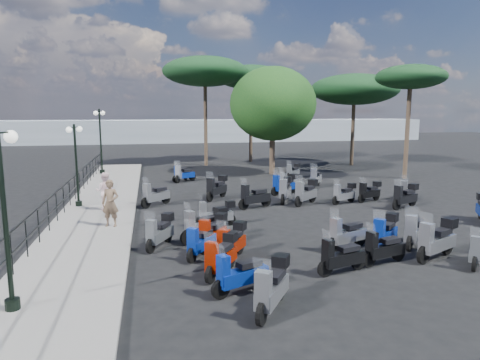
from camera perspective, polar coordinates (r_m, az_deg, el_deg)
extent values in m
plane|color=black|center=(17.09, 3.04, -5.19)|extent=(120.00, 120.00, 0.00)
cube|color=slate|center=(19.56, -18.14, -3.57)|extent=(3.00, 30.00, 0.15)
cylinder|color=black|center=(12.31, -28.18, -8.65)|extent=(0.04, 0.04, 1.10)
cylinder|color=black|center=(13.57, -26.59, -6.93)|extent=(0.04, 0.04, 1.10)
cylinder|color=black|center=(14.86, -25.28, -5.50)|extent=(0.04, 0.04, 1.10)
cylinder|color=black|center=(16.15, -24.19, -4.30)|extent=(0.04, 0.04, 1.10)
cylinder|color=black|center=(17.46, -23.26, -3.27)|extent=(0.04, 0.04, 1.10)
cylinder|color=black|center=(18.77, -22.46, -2.39)|extent=(0.04, 0.04, 1.10)
cylinder|color=black|center=(20.10, -21.77, -1.62)|extent=(0.04, 0.04, 1.10)
cylinder|color=black|center=(21.43, -21.16, -0.95)|extent=(0.04, 0.04, 1.10)
cylinder|color=black|center=(22.76, -20.63, -0.36)|extent=(0.04, 0.04, 1.10)
cylinder|color=black|center=(24.10, -20.15, 0.17)|extent=(0.04, 0.04, 1.10)
cylinder|color=black|center=(25.44, -19.72, 0.64)|extent=(0.04, 0.04, 1.10)
cylinder|color=black|center=(26.78, -19.34, 1.07)|extent=(0.04, 0.04, 1.10)
cylinder|color=black|center=(28.13, -18.99, 1.45)|extent=(0.04, 0.04, 1.10)
cylinder|color=black|center=(29.47, -18.68, 1.80)|extent=(0.04, 0.04, 1.10)
cylinder|color=black|center=(30.82, -18.39, 2.12)|extent=(0.04, 0.04, 1.10)
cylinder|color=black|center=(32.18, -18.13, 2.41)|extent=(0.04, 0.04, 1.10)
cube|color=black|center=(19.35, -22.20, -0.45)|extent=(0.04, 26.00, 0.04)
cube|color=black|center=(19.44, -22.10, -1.99)|extent=(0.04, 26.00, 0.04)
cylinder|color=black|center=(10.41, -28.05, -14.39)|extent=(0.30, 0.30, 0.23)
cylinder|color=black|center=(9.87, -28.83, -4.78)|extent=(0.10, 0.10, 3.81)
sphere|color=white|center=(10.00, -28.25, 5.11)|extent=(0.27, 0.27, 0.27)
cylinder|color=black|center=(19.94, -20.69, -2.94)|extent=(0.28, 0.28, 0.21)
cylinder|color=black|center=(19.68, -20.97, 1.80)|extent=(0.10, 0.10, 3.54)
cylinder|color=black|center=(19.55, -21.24, 6.57)|extent=(0.33, 0.75, 0.04)
sphere|color=white|center=(19.90, -20.64, 6.38)|extent=(0.25, 0.25, 0.25)
sphere|color=white|center=(19.22, -21.84, 6.23)|extent=(0.25, 0.25, 0.25)
cylinder|color=black|center=(29.79, -17.89, 1.09)|extent=(0.34, 0.34, 0.25)
cylinder|color=black|center=(29.59, -18.08, 4.90)|extent=(0.12, 0.12, 4.23)
cylinder|color=black|center=(29.52, -18.27, 8.69)|extent=(0.38, 0.90, 0.04)
sphere|color=white|center=(29.95, -17.84, 8.50)|extent=(0.30, 0.30, 0.30)
sphere|color=white|center=(29.10, -18.68, 8.46)|extent=(0.30, 0.30, 0.30)
imported|color=brown|center=(15.93, -16.89, -2.97)|extent=(0.71, 0.56, 1.69)
imported|color=silver|center=(18.67, -17.55, -1.43)|extent=(0.85, 0.70, 1.58)
cylinder|color=black|center=(10.89, -3.96, -12.42)|extent=(0.35, 0.44, 0.47)
cylinder|color=black|center=(11.88, -1.33, -10.51)|extent=(0.35, 0.44, 0.47)
cube|color=maroon|center=(11.36, -2.48, -10.51)|extent=(1.01, 1.24, 0.33)
cube|color=black|center=(11.41, -2.12, -8.95)|extent=(0.58, 0.65, 0.14)
cube|color=maroon|center=(10.79, -3.79, -10.05)|extent=(0.37, 0.35, 0.69)
plane|color=white|center=(10.61, -3.97, -7.88)|extent=(0.35, 0.28, 0.37)
cube|color=black|center=(11.70, -1.30, -7.58)|extent=(0.45, 0.45, 0.26)
cylinder|color=black|center=(13.28, -11.83, -8.58)|extent=(0.31, 0.45, 0.46)
cylinder|color=black|center=(14.26, -9.58, -7.27)|extent=(0.31, 0.45, 0.46)
cube|color=#515559|center=(13.76, -10.59, -7.16)|extent=(0.89, 1.25, 0.33)
cube|color=black|center=(13.83, -10.31, -5.91)|extent=(0.53, 0.65, 0.13)
cube|color=#515559|center=(13.22, -11.73, -6.66)|extent=(0.36, 0.33, 0.67)
plane|color=white|center=(13.06, -11.92, -4.89)|extent=(0.36, 0.24, 0.36)
cube|color=black|center=(14.12, -9.61, -4.85)|extent=(0.43, 0.44, 0.25)
cylinder|color=black|center=(13.87, -6.99, -7.60)|extent=(0.50, 0.31, 0.50)
cylinder|color=black|center=(14.52, -2.66, -6.77)|extent=(0.50, 0.31, 0.50)
cube|color=gray|center=(14.16, -4.61, -6.41)|extent=(1.39, 0.91, 0.36)
cube|color=black|center=(14.17, -4.01, -5.15)|extent=(0.70, 0.55, 0.15)
cube|color=gray|center=(13.78, -6.73, -5.61)|extent=(0.34, 0.38, 0.74)
plane|color=white|center=(13.64, -6.99, -3.73)|extent=(0.25, 0.40, 0.39)
cube|color=black|center=(14.36, -2.61, -4.18)|extent=(0.47, 0.46, 0.27)
cylinder|color=black|center=(15.74, -5.21, -5.64)|extent=(0.46, 0.17, 0.45)
cylinder|color=black|center=(16.08, -1.37, -5.29)|extent=(0.46, 0.17, 0.45)
cube|color=gray|center=(15.87, -3.11, -4.86)|extent=(1.25, 0.51, 0.32)
cube|color=black|center=(15.86, -2.58, -3.90)|extent=(0.60, 0.37, 0.13)
cube|color=gray|center=(15.66, -4.97, -4.10)|extent=(0.25, 0.31, 0.65)
plane|color=white|center=(15.55, -5.19, -2.61)|extent=(0.13, 0.36, 0.35)
cube|color=black|center=(15.94, -1.31, -3.21)|extent=(0.36, 0.35, 0.24)
cylinder|color=black|center=(19.28, -12.45, -2.98)|extent=(0.44, 0.41, 0.50)
cylinder|color=black|center=(20.12, -9.83, -2.39)|extent=(0.44, 0.41, 0.50)
cube|color=gray|center=(19.69, -11.02, -2.13)|extent=(1.23, 1.18, 0.35)
cube|color=black|center=(19.76, -10.68, -1.22)|extent=(0.67, 0.65, 0.15)
cube|color=gray|center=(19.24, -12.31, -1.55)|extent=(0.38, 0.38, 0.73)
plane|color=white|center=(19.12, -12.50, -0.20)|extent=(0.33, 0.35, 0.39)
cylinder|color=black|center=(25.66, -8.31, 0.12)|extent=(0.32, 0.48, 0.49)
cylinder|color=black|center=(26.76, -7.24, 0.52)|extent=(0.32, 0.48, 0.49)
cube|color=#ABAEB6|center=(26.22, -7.73, 0.74)|extent=(0.92, 1.32, 0.34)
cube|color=black|center=(26.34, -7.59, 1.40)|extent=(0.55, 0.68, 0.14)
cube|color=#ABAEB6|center=(25.66, -8.26, 1.18)|extent=(0.37, 0.34, 0.71)
plane|color=white|center=(25.55, -8.34, 2.17)|extent=(0.38, 0.25, 0.38)
cylinder|color=black|center=(8.93, 2.90, -17.35)|extent=(0.37, 0.48, 0.50)
cylinder|color=black|center=(10.02, 5.36, -14.32)|extent=(0.37, 0.48, 0.50)
cube|color=gray|center=(9.44, 4.33, -14.59)|extent=(1.06, 1.33, 0.36)
cube|color=black|center=(9.48, 4.69, -12.55)|extent=(0.61, 0.70, 0.15)
cube|color=gray|center=(8.80, 3.12, -14.31)|extent=(0.39, 0.37, 0.73)
plane|color=white|center=(8.57, 3.00, -11.58)|extent=(0.38, 0.29, 0.39)
cube|color=black|center=(9.79, 5.45, -10.67)|extent=(0.48, 0.48, 0.27)
cylinder|color=black|center=(10.03, -2.61, -14.37)|extent=(0.47, 0.27, 0.47)
cylinder|color=black|center=(10.64, 2.87, -12.94)|extent=(0.47, 0.27, 0.47)
cube|color=navy|center=(10.28, 0.45, -12.69)|extent=(1.30, 0.79, 0.33)
cube|color=black|center=(10.28, 1.22, -11.08)|extent=(0.65, 0.49, 0.14)
cube|color=navy|center=(9.90, -2.24, -11.89)|extent=(0.31, 0.35, 0.68)
plane|color=white|center=(9.72, -2.55, -9.55)|extent=(0.21, 0.37, 0.36)
cylinder|color=black|center=(12.29, -6.45, -9.93)|extent=(0.34, 0.42, 0.45)
cylinder|color=black|center=(13.23, -3.99, -8.49)|extent=(0.34, 0.42, 0.45)
cube|color=navy|center=(12.75, -5.08, -8.40)|extent=(0.97, 1.19, 0.32)
cube|color=black|center=(12.81, -4.76, -7.08)|extent=(0.56, 0.63, 0.13)
cube|color=navy|center=(12.22, -6.31, -7.91)|extent=(0.35, 0.33, 0.66)
plane|color=white|center=(12.06, -6.48, -6.05)|extent=(0.34, 0.27, 0.35)
cylinder|color=black|center=(18.51, 0.48, -3.26)|extent=(0.50, 0.30, 0.50)
cylinder|color=black|center=(19.26, 3.51, -2.78)|extent=(0.50, 0.30, 0.50)
cube|color=black|center=(18.87, 2.15, -2.44)|extent=(1.39, 0.88, 0.36)
cube|color=black|center=(18.92, 2.59, -1.50)|extent=(0.70, 0.54, 0.15)
cube|color=black|center=(18.46, 0.70, -1.76)|extent=(0.34, 0.38, 0.73)
plane|color=white|center=(18.34, 0.54, -0.34)|extent=(0.24, 0.40, 0.39)
cylinder|color=black|center=(20.25, -4.05, -2.19)|extent=(0.40, 0.47, 0.51)
cylinder|color=black|center=(21.34, -2.31, -1.58)|extent=(0.40, 0.47, 0.51)
cube|color=black|center=(20.80, -3.09, -1.33)|extent=(1.15, 1.32, 0.36)
cube|color=black|center=(20.90, -2.85, -0.44)|extent=(0.65, 0.70, 0.15)
cube|color=black|center=(20.23, -3.94, -0.78)|extent=(0.40, 0.38, 0.75)
plane|color=white|center=(20.10, -4.05, 0.55)|extent=(0.37, 0.32, 0.40)
cube|color=black|center=(21.24, -2.29, 0.24)|extent=(0.49, 0.50, 0.28)
cylinder|color=black|center=(25.80, -8.54, 0.14)|extent=(0.46, 0.29, 0.46)
cylinder|color=black|center=(26.39, -6.38, 0.39)|extent=(0.46, 0.29, 0.46)
cube|color=navy|center=(26.09, -7.37, 0.65)|extent=(1.26, 0.85, 0.33)
cube|color=black|center=(26.14, -7.08, 1.27)|extent=(0.64, 0.52, 0.13)
cube|color=navy|center=(25.78, -8.42, 1.13)|extent=(0.32, 0.35, 0.67)
plane|color=white|center=(25.69, -8.55, 2.07)|extent=(0.23, 0.36, 0.36)
cylinder|color=black|center=(12.42, 16.81, -10.08)|extent=(0.46, 0.21, 0.45)
cylinder|color=black|center=(13.20, 20.37, -9.11)|extent=(0.46, 0.21, 0.45)
cube|color=black|center=(12.79, 18.84, -8.82)|extent=(1.26, 0.63, 0.32)
cube|color=black|center=(12.82, 19.40, -7.57)|extent=(0.62, 0.42, 0.13)
cube|color=black|center=(12.34, 17.15, -8.11)|extent=(0.27, 0.33, 0.66)
plane|color=white|center=(12.19, 17.06, -6.26)|extent=(0.17, 0.36, 0.35)
cylinder|color=black|center=(13.54, 17.87, -8.43)|extent=(0.43, 0.40, 0.49)
cylinder|color=black|center=(14.66, 19.46, -7.17)|extent=(0.43, 0.40, 0.49)
cube|color=navy|center=(14.09, 18.80, -7.01)|extent=(1.22, 1.13, 0.35)
cube|color=black|center=(14.18, 19.08, -5.74)|extent=(0.66, 0.63, 0.14)
cube|color=navy|center=(13.49, 18.08, -6.45)|extent=(0.37, 0.38, 0.71)
plane|color=white|center=(13.32, 18.09, -4.61)|extent=(0.31, 0.34, 0.38)
cube|color=black|center=(14.51, 19.62, -4.69)|extent=(0.47, 0.47, 0.26)
cylinder|color=black|center=(13.33, 12.33, -8.48)|extent=(0.49, 0.28, 0.49)
cylinder|color=black|center=(14.21, 15.72, -7.50)|extent=(0.49, 0.28, 0.49)
cube|color=#ABAEB6|center=(13.75, 14.25, -7.21)|extent=(1.35, 0.83, 0.35)
cube|color=black|center=(13.80, 14.78, -5.94)|extent=(0.68, 0.52, 0.14)
cube|color=#ABAEB6|center=(13.25, 12.64, -6.48)|extent=(0.32, 0.37, 0.71)
plane|color=white|center=(13.10, 12.53, -4.60)|extent=(0.22, 0.39, 0.38)
cylinder|color=black|center=(19.24, 7.81, -2.84)|extent=(0.47, 0.42, 0.52)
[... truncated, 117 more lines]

